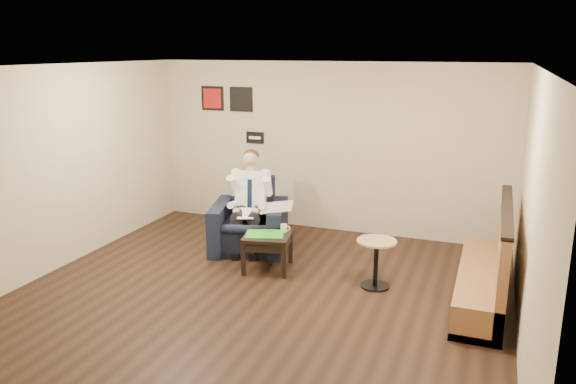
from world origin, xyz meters
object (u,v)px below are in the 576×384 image
(banquette, at_px, (483,255))
(armchair, at_px, (249,216))
(coffee_mug, at_px, (284,228))
(smartphone, at_px, (274,230))
(cafe_table, at_px, (376,264))
(side_table, at_px, (268,252))
(seated_man, at_px, (247,206))
(green_folder, at_px, (265,234))

(banquette, bearing_deg, armchair, 169.01)
(coffee_mug, xyz_separation_m, smartphone, (-0.15, 0.02, -0.05))
(coffee_mug, bearing_deg, banquette, -4.11)
(banquette, bearing_deg, smartphone, 175.79)
(cafe_table, bearing_deg, coffee_mug, 169.79)
(side_table, relative_size, coffee_mug, 5.79)
(armchair, relative_size, smartphone, 6.82)
(seated_man, height_order, green_folder, seated_man)
(side_table, relative_size, banquette, 0.27)
(seated_man, bearing_deg, armchair, 90.00)
(green_folder, bearing_deg, armchair, 128.99)
(side_table, xyz_separation_m, banquette, (2.82, -0.02, 0.34))
(seated_man, distance_m, smartphone, 0.67)
(coffee_mug, bearing_deg, side_table, -135.03)
(green_folder, relative_size, cafe_table, 0.81)
(side_table, distance_m, coffee_mug, 0.40)
(seated_man, xyz_separation_m, cafe_table, (2.07, -0.58, -0.40))
(green_folder, xyz_separation_m, coffee_mug, (0.20, 0.20, 0.05))
(armchair, distance_m, green_folder, 0.86)
(smartphone, bearing_deg, seated_man, 148.80)
(banquette, bearing_deg, seated_man, 171.09)
(armchair, distance_m, coffee_mug, 0.88)
(armchair, relative_size, seated_man, 0.75)
(green_folder, height_order, banquette, banquette)
(green_folder, distance_m, cafe_table, 1.58)
(seated_man, distance_m, cafe_table, 2.19)
(smartphone, bearing_deg, armchair, 141.34)
(armchair, bearing_deg, banquette, -26.22)
(armchair, relative_size, side_table, 1.74)
(seated_man, relative_size, coffee_mug, 13.34)
(seated_man, relative_size, smartphone, 9.05)
(armchair, height_order, banquette, banquette)
(armchair, relative_size, banquette, 0.47)
(seated_man, height_order, side_table, seated_man)
(seated_man, bearing_deg, banquette, -24.14)
(armchair, bearing_deg, green_folder, -66.24)
(banquette, height_order, cafe_table, banquette)
(armchair, xyz_separation_m, cafe_table, (2.11, -0.71, -0.21))
(armchair, distance_m, side_table, 0.90)
(cafe_table, bearing_deg, armchair, 161.29)
(coffee_mug, distance_m, smartphone, 0.16)
(smartphone, distance_m, cafe_table, 1.55)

